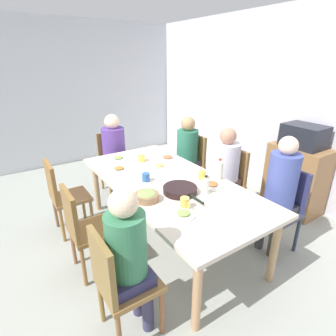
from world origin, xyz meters
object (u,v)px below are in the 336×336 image
(chair_6, at_px, (84,226))
(microwave, at_px, (304,136))
(person_2, at_px, (114,146))
(bowl_0, at_px, (147,196))
(cup_1, at_px, (142,158))
(person_4, at_px, (129,252))
(chair_1, at_px, (191,161))
(cup_0, at_px, (185,203))
(chair_0, at_px, (63,193))
(chair_2, at_px, (113,158))
(person_3, at_px, (280,187))
(serving_pan, at_px, (180,190))
(plate_1, at_px, (160,166))
(plate_4, at_px, (184,214))
(plate_0, at_px, (119,169))
(bottle_0, at_px, (219,170))
(plate_5, at_px, (168,158))
(person_1, at_px, (187,149))
(dining_table, at_px, (168,186))
(cup_2, at_px, (202,175))
(plate_3, at_px, (211,185))
(chair_3, at_px, (282,205))
(side_cabinet, at_px, (295,179))
(chair_5, at_px, (229,179))
(person_5, at_px, (225,166))
(bottle_1, at_px, (206,185))
(chair_4, at_px, (118,280))

(chair_6, distance_m, microwave, 2.78)
(person_2, bearing_deg, microwave, 44.06)
(bowl_0, relative_size, cup_1, 1.79)
(person_2, relative_size, person_4, 1.00)
(chair_1, xyz_separation_m, cup_0, (1.31, -1.11, 0.27))
(chair_0, distance_m, chair_6, 0.77)
(chair_1, relative_size, chair_2, 1.00)
(person_3, distance_m, serving_pan, 1.01)
(plate_1, bearing_deg, plate_4, -21.46)
(plate_0, distance_m, plate_1, 0.48)
(plate_4, bearing_deg, plate_1, 158.54)
(plate_0, distance_m, microwave, 2.32)
(person_4, distance_m, bottle_0, 1.42)
(person_2, bearing_deg, person_4, -20.63)
(person_4, bearing_deg, chair_2, 160.10)
(plate_5, relative_size, microwave, 0.50)
(serving_pan, xyz_separation_m, cup_0, (0.25, -0.14, 0.02))
(person_1, bearing_deg, person_4, -47.30)
(dining_table, height_order, cup_2, cup_2)
(plate_3, height_order, plate_5, same)
(person_4, bearing_deg, plate_1, 139.95)
(person_2, height_order, chair_3, person_2)
(chair_1, relative_size, plate_5, 3.76)
(person_4, distance_m, side_cabinet, 2.65)
(chair_5, height_order, plate_4, chair_5)
(dining_table, xyz_separation_m, chair_3, (0.77, 0.93, -0.16))
(person_5, xyz_separation_m, bowl_0, (0.24, -1.23, 0.05))
(cup_1, bearing_deg, plate_3, 14.14)
(person_3, bearing_deg, plate_3, -128.74)
(plate_3, bearing_deg, cup_1, -165.86)
(cup_1, bearing_deg, plate_4, -13.41)
(person_1, distance_m, person_5, 0.77)
(plate_3, xyz_separation_m, cup_1, (-1.02, -0.26, 0.03))
(cup_1, xyz_separation_m, bottle_0, (0.94, 0.44, 0.07))
(plate_0, height_order, bottle_1, bottle_1)
(chair_2, bearing_deg, plate_3, 9.18)
(plate_3, bearing_deg, chair_3, 55.53)
(chair_4, bearing_deg, serving_pan, 118.92)
(person_2, relative_size, microwave, 2.51)
(person_1, bearing_deg, plate_0, -79.65)
(plate_1, xyz_separation_m, cup_1, (-0.29, -0.09, 0.03))
(chair_1, height_order, person_4, person_4)
(person_1, relative_size, plate_3, 4.79)
(chair_6, distance_m, cup_0, 0.96)
(plate_1, bearing_deg, person_5, 61.52)
(chair_0, bearing_deg, cup_2, 53.92)
(microwave, bearing_deg, cup_0, -85.65)
(chair_6, height_order, bowl_0, chair_6)
(chair_2, bearing_deg, plate_5, 20.65)
(chair_6, distance_m, plate_5, 1.43)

